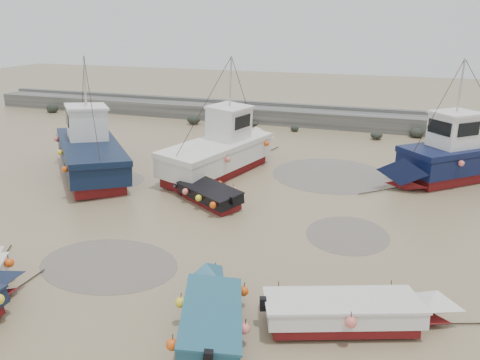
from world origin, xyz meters
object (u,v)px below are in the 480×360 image
Objects in this scene: cabin_boat_1 at (223,149)px; cabin_boat_2 at (455,155)px; dinghy_4 at (206,190)px; dinghy_3 at (356,310)px; person at (185,183)px; dinghy_2 at (210,310)px; cabin_boat_0 at (88,150)px.

cabin_boat_2 is at bearing 27.50° from cabin_boat_1.
cabin_boat_1 reaches higher than dinghy_4.
dinghy_4 is 4.58m from cabin_boat_1.
dinghy_3 is 13.46m from person.
dinghy_2 reaches higher than person.
dinghy_4 is 0.49× the size of cabin_boat_1.
cabin_boat_2 reaches higher than dinghy_3.
dinghy_4 is (-3.77, 8.67, -0.00)m from dinghy_2.
person is at bearing 69.00° from cabin_boat_2.
person is at bearing 99.23° from dinghy_2.
dinghy_2 is 0.52× the size of cabin_boat_1.
dinghy_2 is 1.07× the size of dinghy_4.
dinghy_2 is 0.86× the size of dinghy_3.
cabin_boat_0 is 7.37m from cabin_boat_1.
cabin_boat_0 is at bearing -12.02° from person.
cabin_boat_0 is (-15.30, 9.21, 0.77)m from dinghy_3.
cabin_boat_1 is (-4.61, 13.11, 0.77)m from dinghy_2.
dinghy_2 is 0.66× the size of cabin_boat_2.
cabin_boat_2 is (11.88, 2.64, 0.02)m from cabin_boat_1.
dinghy_4 is 3.04× the size of person.
person is at bearing -154.51° from dinghy_3.
cabin_boat_1 is 12.17m from cabin_boat_2.
dinghy_4 is 8.00m from cabin_boat_0.
cabin_boat_1 is at bearing -131.18° from person.
cabin_boat_1 is 1.26× the size of cabin_boat_2.
dinghy_3 is 1.24× the size of dinghy_4.
dinghy_3 is 17.87m from cabin_boat_0.
dinghy_2 and dinghy_3 have the same top height.
dinghy_3 is (3.78, 1.33, -0.02)m from dinghy_2.
dinghy_4 is 13.15m from cabin_boat_2.
cabin_boat_2 is at bearing -172.82° from person.
cabin_boat_2 reaches higher than dinghy_2.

